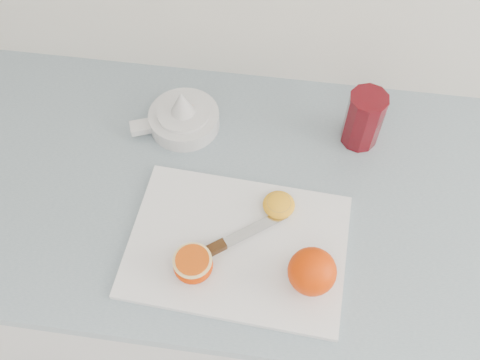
% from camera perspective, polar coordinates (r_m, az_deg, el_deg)
% --- Properties ---
extents(counter, '(2.37, 0.64, 0.89)m').
position_cam_1_polar(counter, '(1.43, 1.24, -10.52)').
color(counter, silver).
rests_on(counter, ground).
extents(cutting_board, '(0.40, 0.30, 0.01)m').
position_cam_1_polar(cutting_board, '(0.97, -0.29, -7.01)').
color(cutting_board, white).
rests_on(cutting_board, counter).
extents(whole_orange, '(0.08, 0.08, 0.08)m').
position_cam_1_polar(whole_orange, '(0.90, 7.70, -9.65)').
color(whole_orange, '#E34200').
rests_on(whole_orange, cutting_board).
extents(half_orange, '(0.07, 0.07, 0.04)m').
position_cam_1_polar(half_orange, '(0.93, -5.03, -8.99)').
color(half_orange, '#E34200').
rests_on(half_orange, cutting_board).
extents(squeezed_shell, '(0.06, 0.06, 0.03)m').
position_cam_1_polar(squeezed_shell, '(0.99, 4.16, -2.63)').
color(squeezed_shell, '#F6A317').
rests_on(squeezed_shell, cutting_board).
extents(paring_knife, '(0.19, 0.15, 0.01)m').
position_cam_1_polar(paring_knife, '(0.95, -3.16, -7.51)').
color(paring_knife, '#401F0E').
rests_on(paring_knife, cutting_board).
extents(citrus_juicer, '(0.18, 0.15, 0.10)m').
position_cam_1_polar(citrus_juicer, '(1.12, -6.10, 6.72)').
color(citrus_juicer, white).
rests_on(citrus_juicer, counter).
extents(red_tumbler, '(0.08, 0.08, 0.13)m').
position_cam_1_polar(red_tumbler, '(1.09, 13.00, 6.18)').
color(red_tumbler, '#5B0910').
rests_on(red_tumbler, counter).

